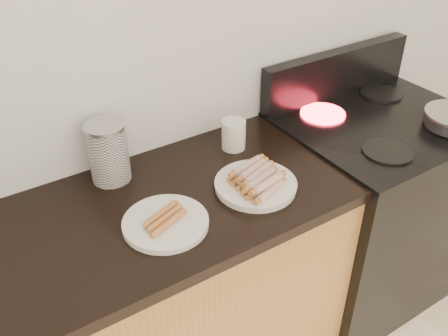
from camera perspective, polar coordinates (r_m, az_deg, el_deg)
wall_back at (r=1.70m, az=-6.83°, el=14.42°), size 4.00×0.04×2.60m
stove at (r=2.33m, az=15.87°, el=-4.62°), size 0.76×0.65×0.91m
stove_panel at (r=2.21m, az=12.76°, el=10.54°), size 0.76×0.06×0.20m
burner_near_left at (r=1.88m, az=18.20°, el=1.81°), size 0.18×0.18×0.01m
burner_near_right at (r=2.13m, az=24.24°, el=4.42°), size 0.18×0.18×0.01m
burner_far_left at (r=2.07m, az=11.23°, el=6.11°), size 0.18×0.18×0.01m
burner_far_right at (r=2.30m, az=17.53°, el=8.12°), size 0.18×0.18×0.01m
main_plate at (r=1.63m, az=3.63°, el=-2.04°), size 0.34×0.34×0.02m
side_plate at (r=1.49m, az=-6.69°, el=-6.25°), size 0.32×0.32×0.02m
hotdog_pile at (r=1.61m, az=3.67°, el=-1.11°), size 0.13×0.20×0.05m
plain_sausages at (r=1.48m, az=-6.74°, el=-5.69°), size 0.13×0.11×0.02m
canister at (r=1.66m, az=-13.09°, el=1.78°), size 0.13×0.13×0.21m
mug at (r=1.81m, az=1.10°, el=3.83°), size 0.10×0.10×0.11m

